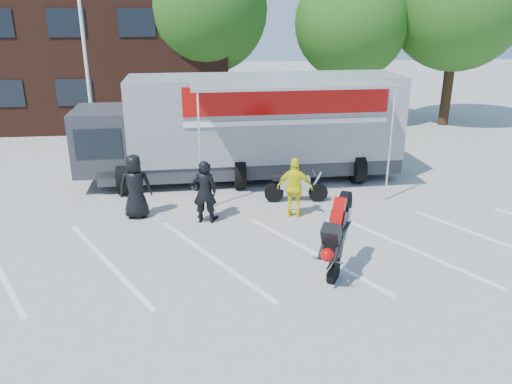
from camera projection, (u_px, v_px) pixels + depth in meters
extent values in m
plane|color=#A3A29E|center=(312.00, 273.00, 11.03)|extent=(100.00, 100.00, 0.00)
cube|color=white|center=(303.00, 252.00, 11.96)|extent=(18.09, 13.33, 0.01)
cube|color=#3F1F14|center=(49.00, 52.00, 25.64)|extent=(18.00, 8.00, 7.00)
cylinder|color=white|center=(85.00, 53.00, 18.35)|extent=(0.12, 0.12, 8.00)
cylinder|color=#382314|center=(207.00, 92.00, 25.23)|extent=(0.50, 0.50, 3.24)
sphere|color=#1B5314|center=(204.00, 9.00, 23.89)|extent=(6.12, 6.12, 6.12)
cylinder|color=#382314|center=(347.00, 96.00, 25.08)|extent=(0.50, 0.50, 2.88)
sphere|color=#1B5314|center=(351.00, 23.00, 23.89)|extent=(5.44, 5.44, 5.44)
cylinder|color=#382314|center=(447.00, 91.00, 25.04)|extent=(0.50, 0.50, 3.42)
sphere|color=#1B5314|center=(458.00, 2.00, 23.62)|extent=(6.46, 6.46, 6.46)
imported|color=black|center=(135.00, 186.00, 13.74)|extent=(0.92, 0.64, 1.81)
imported|color=black|center=(205.00, 192.00, 13.41)|extent=(0.69, 0.50, 1.75)
imported|color=black|center=(204.00, 191.00, 13.71)|extent=(0.91, 0.79, 1.61)
imported|color=#FFF80D|center=(295.00, 188.00, 13.80)|extent=(1.07, 0.68, 1.70)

